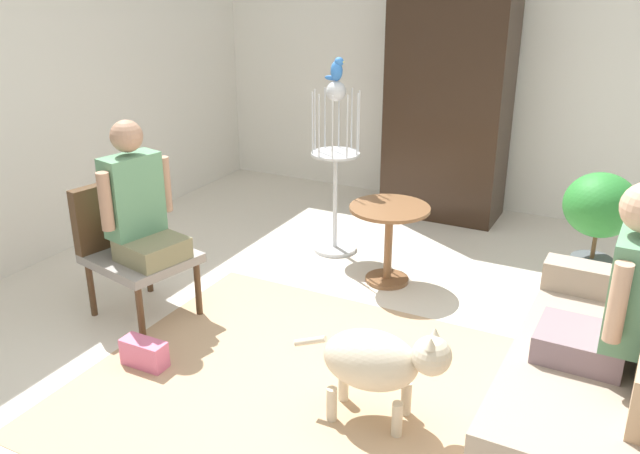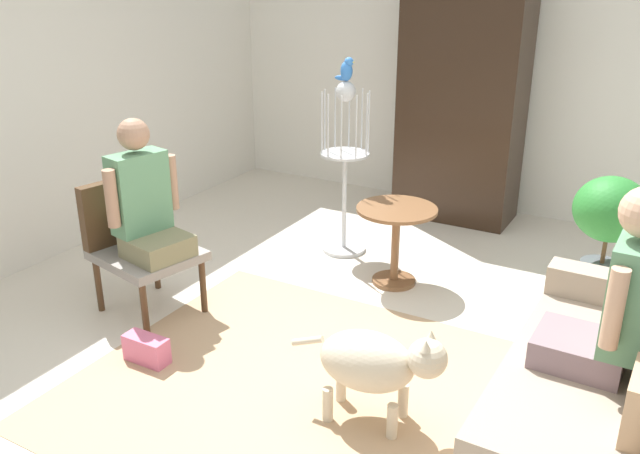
% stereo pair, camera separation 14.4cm
% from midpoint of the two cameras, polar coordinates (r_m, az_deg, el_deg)
% --- Properties ---
extents(ground_plane, '(7.72, 7.72, 0.00)m').
position_cam_midpoint_polar(ground_plane, '(4.05, 2.53, -12.10)').
color(ground_plane, beige).
extents(back_wall, '(6.21, 0.12, 2.55)m').
position_cam_midpoint_polar(back_wall, '(6.54, 16.24, 12.22)').
color(back_wall, silver).
rests_on(back_wall, ground).
extents(left_wall, '(0.12, 7.03, 2.55)m').
position_cam_midpoint_polar(left_wall, '(5.57, -23.28, 9.83)').
color(left_wall, silver).
rests_on(left_wall, ground).
extents(area_rug, '(2.89, 2.20, 0.01)m').
position_cam_midpoint_polar(area_rug, '(3.81, 2.37, -14.47)').
color(area_rug, tan).
rests_on(area_rug, ground).
extents(couch, '(0.87, 1.68, 0.92)m').
position_cam_midpoint_polar(couch, '(3.63, 24.50, -12.66)').
color(couch, gray).
rests_on(couch, ground).
extents(armchair, '(0.75, 0.69, 0.89)m').
position_cam_midpoint_polar(armchair, '(4.68, -14.53, -0.82)').
color(armchair, '#4C331E').
rests_on(armchair, ground).
extents(person_on_couch, '(0.50, 0.52, 0.92)m').
position_cam_midpoint_polar(person_on_couch, '(3.37, 25.00, -5.55)').
color(person_on_couch, slate).
extents(person_on_armchair, '(0.49, 0.52, 0.89)m').
position_cam_midpoint_polar(person_on_armchair, '(4.46, -13.79, 2.18)').
color(person_on_armchair, '#797354').
extents(round_end_table, '(0.59, 0.59, 0.60)m').
position_cam_midpoint_polar(round_end_table, '(4.94, 7.28, -0.41)').
color(round_end_table, brown).
rests_on(round_end_table, ground).
extents(dog, '(0.83, 0.37, 0.58)m').
position_cam_midpoint_polar(dog, '(3.49, 5.87, -11.34)').
color(dog, beige).
rests_on(dog, ground).
extents(bird_cage_stand, '(0.39, 0.39, 1.40)m').
position_cam_midpoint_polar(bird_cage_stand, '(5.39, 2.88, 4.88)').
color(bird_cage_stand, silver).
rests_on(bird_cage_stand, ground).
extents(parrot, '(0.17, 0.10, 0.18)m').
position_cam_midpoint_polar(parrot, '(5.22, 3.09, 13.16)').
color(parrot, blue).
rests_on(parrot, bird_cage_stand).
extents(potted_plant, '(0.50, 0.50, 0.91)m').
position_cam_midpoint_polar(potted_plant, '(5.02, 24.04, 0.33)').
color(potted_plant, '#4C5156').
rests_on(potted_plant, ground).
extents(armoire_cabinet, '(1.05, 0.56, 2.09)m').
position_cam_midpoint_polar(armoire_cabinet, '(6.26, 12.60, 9.99)').
color(armoire_cabinet, black).
rests_on(armoire_cabinet, ground).
extents(handbag, '(0.28, 0.12, 0.17)m').
position_cam_midpoint_polar(handbag, '(4.20, -13.53, -10.07)').
color(handbag, '#D8668C').
rests_on(handbag, ground).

